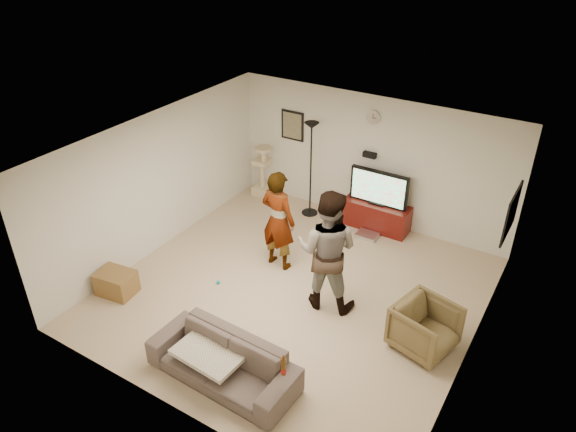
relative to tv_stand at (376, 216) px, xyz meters
The scene contains 24 objects.
floor 2.54m from the tv_stand, 97.16° to the right, with size 5.50×5.50×0.02m, color tan.
ceiling 3.38m from the tv_stand, 97.16° to the right, with size 5.50×5.50×0.02m, color silver.
wall_back 1.06m from the tv_stand, 142.09° to the left, with size 5.50×0.04×2.50m, color silver.
wall_front 5.36m from the tv_stand, 93.43° to the right, with size 5.50×0.04×2.50m, color silver.
wall_left 4.08m from the tv_stand, 140.74° to the right, with size 0.04×5.50×2.50m, color silver.
wall_right 3.63m from the tv_stand, 45.81° to the right, with size 0.04×5.50×2.50m, color silver.
wall_clock 1.87m from the tv_stand, 145.65° to the left, with size 0.26×0.26×0.04m, color silver.
wall_speaker 1.17m from the tv_stand, 149.54° to the left, with size 0.25×0.10×0.10m, color black.
picture_back 2.43m from the tv_stand, behind, with size 0.42×0.03×0.52m, color #706B51.
picture_right 2.86m from the tv_stand, 20.54° to the right, with size 0.03×0.78×0.62m, color yellow.
tv_stand is the anchor object (origin of this frame).
console_box 0.46m from the tv_stand, 88.53° to the right, with size 0.40×0.30×0.07m, color silver.
tv 0.60m from the tv_stand, ahead, with size 1.12×0.08×0.67m, color black.
tv_screen 0.60m from the tv_stand, 90.00° to the right, with size 1.03×0.01×0.59m, color #42F59D.
floor_lamp 1.53m from the tv_stand, behind, with size 0.32×0.32×1.92m, color black.
cat_tree 2.63m from the tv_stand, behind, with size 0.36×0.36×1.12m, color beige.
person_left 2.29m from the tv_stand, 115.12° to the right, with size 0.65×0.42×1.77m, color #A6A2B4.
person_right 2.60m from the tv_stand, 84.62° to the right, with size 0.95×0.74×1.96m, color #2D3C90.
sofa 4.55m from the tv_stand, 92.10° to the right, with size 2.02×0.79×0.59m, color #524540.
throw_blanket 4.56m from the tv_stand, 94.22° to the right, with size 0.90×0.70×0.06m, color beige.
beer_bottle 4.64m from the tv_stand, 80.46° to the right, with size 0.06×0.06×0.25m, color #502E0D.
armchair 3.23m from the tv_stand, 54.67° to the right, with size 0.77×0.79×0.72m, color brown.
side_table 4.85m from the tv_stand, 124.03° to the right, with size 0.58×0.44×0.39m, color brown.
toy_ball 3.35m from the tv_stand, 116.28° to the right, with size 0.06×0.06×0.06m, color #0395A3.
Camera 1 is at (3.50, -5.86, 5.44)m, focal length 33.39 mm.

